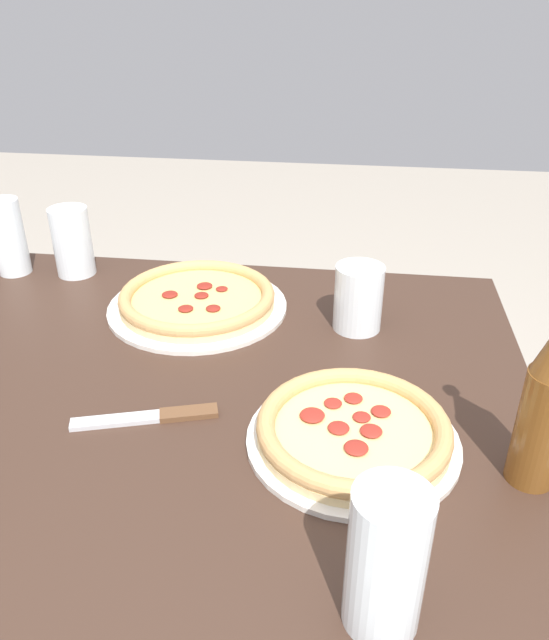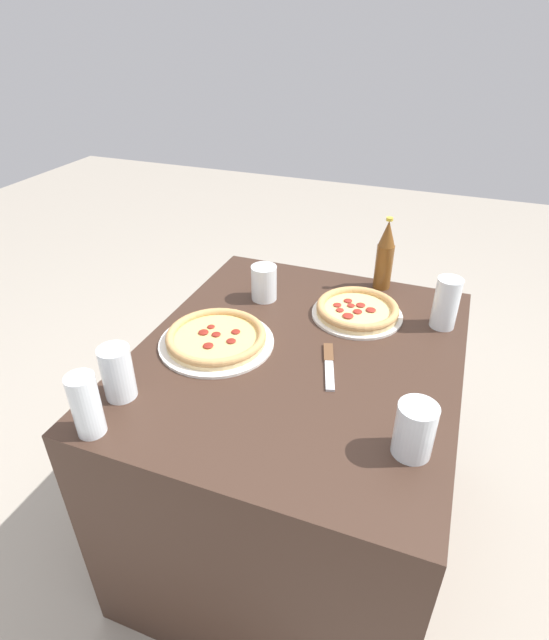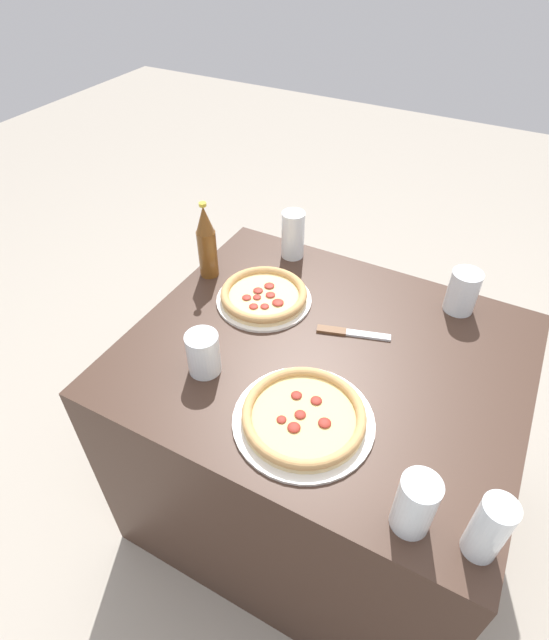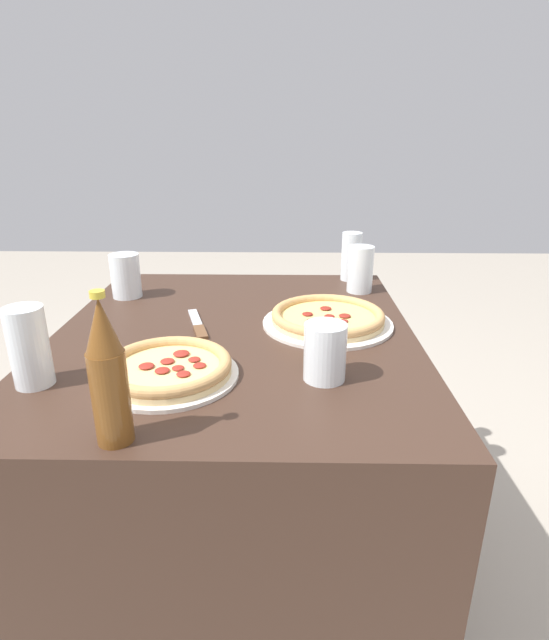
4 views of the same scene
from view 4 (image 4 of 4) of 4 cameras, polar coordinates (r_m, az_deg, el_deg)
The scene contains 11 objects.
ground_plane at distance 1.63m, azimuth -3.76°, elevation -26.29°, with size 8.00×8.00×0.00m, color #A89E8E.
table at distance 1.38m, azimuth -4.13°, elevation -15.74°, with size 1.00×0.85×0.74m.
pizza_salami at distance 1.23m, azimuth 6.10°, elevation 0.23°, with size 0.32×0.32×0.04m.
pizza_veggie at distance 0.99m, azimuth -12.09°, elevation -5.45°, with size 0.27×0.27×0.04m.
glass_red_wine at distance 1.03m, azimuth -26.18°, elevation -3.23°, with size 0.07×0.07×0.15m.
glass_orange_juice at distance 1.49m, azimuth 9.76°, elevation 5.46°, with size 0.07×0.07×0.14m.
glass_mango_juice at distance 0.95m, azimuth 5.78°, elevation -3.99°, with size 0.08×0.08×0.11m.
glass_iced_tea at distance 1.49m, azimuth -16.63°, elevation 4.72°, with size 0.08×0.08×0.12m.
glass_water at distance 1.61m, azimuth 8.76°, elevation 7.06°, with size 0.06×0.06×0.15m.
beer_bottle at distance 0.78m, azimuth -18.52°, elevation -5.86°, with size 0.06×0.06×0.24m.
knife at distance 1.24m, azimuth -8.77°, elevation -0.57°, with size 0.19×0.08×0.01m.
Camera 4 is at (-1.10, -0.12, 1.19)m, focal length 28.00 mm.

